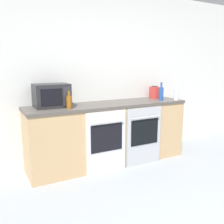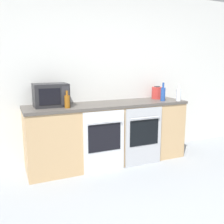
% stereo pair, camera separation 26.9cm
% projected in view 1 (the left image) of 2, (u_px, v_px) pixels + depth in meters
% --- Properties ---
extents(wall_back, '(10.00, 0.06, 2.60)m').
position_uv_depth(wall_back, '(99.00, 76.00, 3.88)').
color(wall_back, silver).
rests_on(wall_back, ground_plane).
extents(counter_back, '(2.43, 0.62, 0.92)m').
position_uv_depth(counter_back, '(109.00, 133.00, 3.76)').
color(counter_back, tan).
rests_on(counter_back, ground_plane).
extents(oven_left, '(0.59, 0.06, 0.86)m').
position_uv_depth(oven_left, '(106.00, 142.00, 3.40)').
color(oven_left, silver).
rests_on(oven_left, ground_plane).
extents(oven_right, '(0.59, 0.06, 0.86)m').
position_uv_depth(oven_right, '(144.00, 136.00, 3.69)').
color(oven_right, '#A8AAAF').
rests_on(oven_right, ground_plane).
extents(microwave, '(0.45, 0.34, 0.31)m').
position_uv_depth(microwave, '(51.00, 96.00, 3.32)').
color(microwave, '#232326').
rests_on(microwave, counter_back).
extents(bottle_clear, '(0.07, 0.07, 0.26)m').
position_uv_depth(bottle_clear, '(176.00, 94.00, 3.96)').
color(bottle_clear, silver).
rests_on(bottle_clear, counter_back).
extents(bottle_blue, '(0.07, 0.07, 0.29)m').
position_uv_depth(bottle_blue, '(161.00, 93.00, 3.94)').
color(bottle_blue, '#234793').
rests_on(bottle_blue, counter_back).
extents(bottle_amber, '(0.07, 0.07, 0.23)m').
position_uv_depth(bottle_amber, '(69.00, 102.00, 3.22)').
color(bottle_amber, '#8C5114').
rests_on(bottle_amber, counter_back).
extents(kettle, '(0.18, 0.18, 0.21)m').
position_uv_depth(kettle, '(154.00, 92.00, 4.18)').
color(kettle, '#B2332D').
rests_on(kettle, counter_back).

